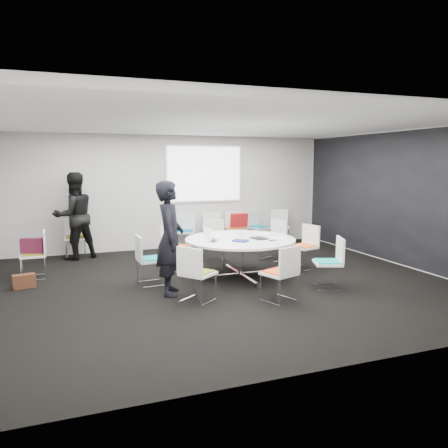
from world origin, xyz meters
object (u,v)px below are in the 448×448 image
object	(u,v)px
chair_back_e	(280,233)
person_main	(170,238)
chair_ring_d	(175,256)
chair_back_a	(185,238)
chair_ring_g	(280,284)
chair_spare_left	(34,264)
chair_person_back	(76,245)
maroon_bag	(32,246)
laptop	(215,240)
chair_back_c	(236,235)
person_back	(74,216)
conference_table	(240,250)
chair_back_b	(212,237)
chair_back_d	(258,234)
chair_ring_b	(273,248)
chair_ring_e	(150,269)
chair_ring_f	(197,284)
chair_ring_c	(214,248)
chair_ring_h	(328,272)
chair_ring_a	(304,255)
cup	(242,234)
brown_bag	(24,281)

from	to	relation	value
chair_back_e	person_main	world-z (taller)	person_main
chair_ring_d	chair_back_a	size ratio (longest dim) A/B	1.00
chair_ring_g	chair_spare_left	world-z (taller)	same
chair_person_back	maroon_bag	bearing A→B (deg)	67.80
chair_back_e	laptop	bearing A→B (deg)	67.52
chair_back_c	chair_back_e	xyz separation A→B (m)	(1.26, -0.02, 0.00)
chair_ring_d	person_back	world-z (taller)	person_back
conference_table	person_back	bearing A→B (deg)	136.39
chair_ring_d	maroon_bag	xyz separation A→B (m)	(-2.64, 0.20, 0.34)
conference_table	maroon_bag	bearing A→B (deg)	161.75
chair_back_b	laptop	distance (m)	3.10
chair_spare_left	maroon_bag	xyz separation A→B (m)	(-0.02, -0.00, 0.34)
chair_back_d	chair_person_back	world-z (taller)	same
chair_back_e	chair_ring_b	bearing A→B (deg)	80.26
chair_ring_g	chair_ring_b	bearing A→B (deg)	44.50
chair_ring_e	laptop	bearing A→B (deg)	82.73
chair_ring_e	chair_ring_f	bearing A→B (deg)	19.33
chair_ring_c	chair_spare_left	world-z (taller)	same
chair_back_c	conference_table	bearing A→B (deg)	73.23
chair_ring_h	chair_back_b	distance (m)	4.17
chair_back_e	maroon_bag	world-z (taller)	chair_back_e
chair_person_back	person_main	distance (m)	3.81
chair_ring_f	chair_back_c	world-z (taller)	same
chair_ring_h	chair_back_b	world-z (taller)	same
chair_ring_c	chair_back_c	xyz separation A→B (m)	(1.08, 1.41, 0.00)
chair_back_d	chair_person_back	bearing A→B (deg)	-20.94
conference_table	chair_ring_b	bearing A→B (deg)	41.18
chair_ring_a	maroon_bag	world-z (taller)	chair_ring_a
chair_ring_e	laptop	xyz separation A→B (m)	(1.18, -0.08, 0.47)
chair_ring_b	chair_ring_a	bearing A→B (deg)	172.57
chair_ring_d	chair_ring_e	xyz separation A→B (m)	(-0.69, -0.95, 0.00)
chair_ring_g	chair_person_back	size ratio (longest dim) A/B	1.00
chair_back_b	cup	distance (m)	2.79
chair_ring_d	chair_ring_g	size ratio (longest dim) A/B	1.00
chair_back_b	chair_person_back	size ratio (longest dim) A/B	1.00
chair_back_c	brown_bag	xyz separation A→B (m)	(-4.82, -2.31, -0.16)
cup	chair_ring_h	bearing A→B (deg)	-53.84
chair_back_c	cup	distance (m)	2.93
chair_back_c	cup	bearing A→B (deg)	73.95
person_back	brown_bag	distance (m)	2.48
chair_back_a	chair_back_c	size ratio (longest dim) A/B	1.00
chair_ring_h	chair_back_a	xyz separation A→B (m)	(-1.40, 4.12, 0.00)
chair_ring_d	cup	world-z (taller)	chair_ring_d
chair_back_c	chair_spare_left	distance (m)	4.98
chair_ring_b	chair_ring_e	world-z (taller)	same
chair_ring_a	brown_bag	distance (m)	5.23
chair_ring_d	chair_ring_g	bearing A→B (deg)	76.66
maroon_bag	chair_ring_c	bearing A→B (deg)	4.31
chair_ring_g	person_back	xyz separation A→B (m)	(-2.86, 4.31, 0.69)
conference_table	person_back	xyz separation A→B (m)	(-2.86, 2.72, 0.44)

